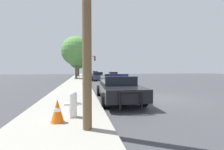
% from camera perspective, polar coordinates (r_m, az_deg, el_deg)
% --- Properties ---
extents(ground_plane, '(110.00, 110.00, 0.00)m').
position_cam_1_polar(ground_plane, '(9.53, 16.77, -8.44)').
color(ground_plane, '#3D3D42').
extents(sidewalk_left, '(3.00, 110.00, 0.13)m').
position_cam_1_polar(sidewalk_left, '(8.43, -15.89, -9.34)').
color(sidewalk_left, '#99968C').
rests_on(sidewalk_left, ground_plane).
extents(police_car, '(2.28, 5.44, 1.47)m').
position_cam_1_polar(police_car, '(8.52, 1.98, -4.52)').
color(police_car, black).
rests_on(police_car, ground_plane).
extents(fire_hydrant, '(0.59, 0.26, 0.87)m').
position_cam_1_polar(fire_hydrant, '(5.25, -14.56, -10.31)').
color(fire_hydrant, white).
rests_on(fire_hydrant, sidewalk_left).
extents(traffic_light, '(3.46, 0.35, 4.56)m').
position_cam_1_polar(traffic_light, '(31.14, -9.87, 4.98)').
color(traffic_light, '#424247').
rests_on(traffic_light, sidewalk_left).
extents(car_background_midblock, '(2.15, 4.26, 1.38)m').
position_cam_1_polar(car_background_midblock, '(24.15, -5.44, -0.36)').
color(car_background_midblock, '#333856').
rests_on(car_background_midblock, ground_plane).
extents(car_background_oncoming, '(2.06, 4.25, 1.31)m').
position_cam_1_polar(car_background_oncoming, '(29.81, 0.46, 0.05)').
color(car_background_oncoming, maroon).
rests_on(car_background_oncoming, ground_plane).
extents(car_background_distant, '(2.13, 4.05, 1.35)m').
position_cam_1_polar(car_background_distant, '(47.16, -6.44, 0.74)').
color(car_background_distant, silver).
rests_on(car_background_distant, ground_plane).
extents(tree_sidewalk_far, '(4.85, 4.85, 6.73)m').
position_cam_1_polar(tree_sidewalk_far, '(42.10, -12.83, 5.61)').
color(tree_sidewalk_far, brown).
rests_on(tree_sidewalk_far, sidewalk_left).
extents(tree_sidewalk_mid, '(5.43, 5.43, 7.85)m').
position_cam_1_polar(tree_sidewalk_mid, '(29.32, -13.55, 8.84)').
color(tree_sidewalk_mid, brown).
rests_on(tree_sidewalk_mid, sidewalk_left).
extents(traffic_cone, '(0.39, 0.39, 0.70)m').
position_cam_1_polar(traffic_cone, '(4.90, -20.09, -12.65)').
color(traffic_cone, orange).
rests_on(traffic_cone, sidewalk_left).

